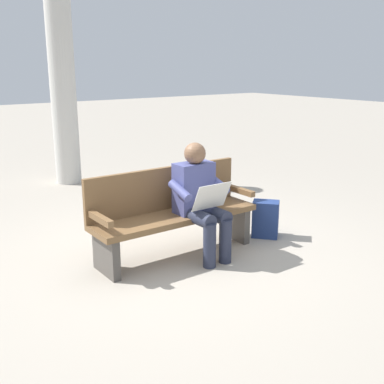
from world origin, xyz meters
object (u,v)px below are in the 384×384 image
object	(u,v)px
person_seated	(200,198)
backpack	(265,219)
bench_near	(172,211)
support_pillar	(62,81)

from	to	relation	value
person_seated	backpack	xyz separation A→B (m)	(-0.96, -0.01, -0.42)
bench_near	support_pillar	size ratio (longest dim) A/B	0.54
person_seated	backpack	world-z (taller)	person_seated
bench_near	backpack	bearing A→B (deg)	169.31
bench_near	support_pillar	distance (m)	3.83
backpack	person_seated	bearing A→B (deg)	0.65
bench_near	backpack	distance (m)	1.19
person_seated	support_pillar	bearing A→B (deg)	-91.94
backpack	support_pillar	xyz separation A→B (m)	(0.80, -3.84, 1.46)
support_pillar	backpack	bearing A→B (deg)	101.79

